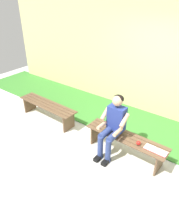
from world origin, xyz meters
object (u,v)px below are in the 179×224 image
Objects in this scene: bench_far at (47,108)px; person_seated at (113,124)px; bench_near at (125,141)px; book_open at (156,150)px; apple at (139,143)px.

person_seated is (-1.96, 0.10, 0.35)m from bench_far.
book_open is at bearing 175.42° from bench_near.
person_seated is 15.26× the size of apple.
person_seated is at bearing 1.83° from apple.
person_seated is 0.58m from apple.
book_open is at bearing -174.10° from apple.
person_seated is (0.25, 0.10, 0.35)m from bench_near.
bench_near is at bearing -157.94° from person_seated.
apple is at bearing 164.70° from bench_near.
person_seated is at bearing 5.14° from book_open.
bench_near is 4.05× the size of book_open.
apple is (-0.30, 0.08, 0.15)m from bench_near.
person_seated is 0.90m from book_open.
bench_far is at bearing -2.91° from person_seated.
bench_far is 2.83m from book_open.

